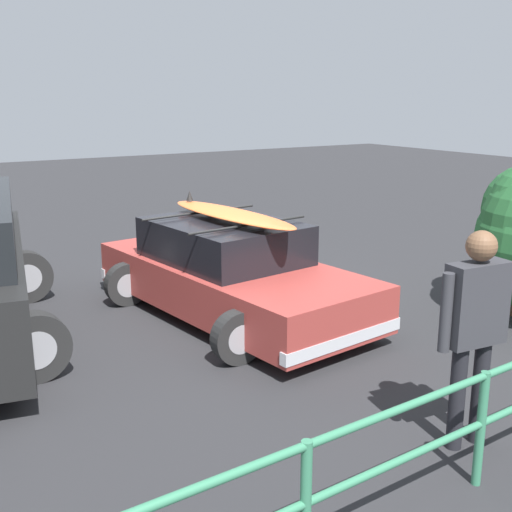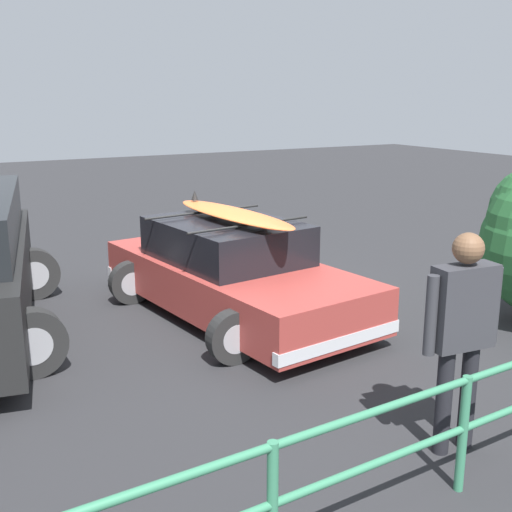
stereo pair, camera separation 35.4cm
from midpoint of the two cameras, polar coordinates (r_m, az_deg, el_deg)
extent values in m
cube|color=#28282B|center=(8.96, -3.51, -4.59)|extent=(44.00, 44.00, 0.02)
cube|color=#9E3833|center=(8.47, -3.34, -2.42)|extent=(2.22, 4.33, 0.58)
cube|color=black|center=(8.46, -4.04, 1.37)|extent=(1.75, 2.16, 0.51)
cube|color=silver|center=(7.05, 6.40, -7.41)|extent=(1.76, 0.31, 0.14)
cube|color=silver|center=(10.18, -9.98, -0.73)|extent=(1.76, 0.31, 0.14)
cylinder|color=black|center=(8.13, 7.09, -4.35)|extent=(0.60, 0.18, 0.60)
cylinder|color=#99999E|center=(8.13, 7.09, -4.35)|extent=(0.33, 0.19, 0.33)
cylinder|color=black|center=(7.04, -3.09, -7.24)|extent=(0.60, 0.18, 0.60)
cylinder|color=#99999E|center=(7.04, -3.09, -7.24)|extent=(0.33, 0.19, 0.33)
cylinder|color=black|center=(10.01, -3.48, -0.70)|extent=(0.60, 0.18, 0.60)
cylinder|color=#99999E|center=(10.01, -3.48, -0.70)|extent=(0.33, 0.19, 0.33)
cylinder|color=black|center=(9.15, -12.54, -2.47)|extent=(0.60, 0.18, 0.60)
cylinder|color=#99999E|center=(9.15, -12.54, -2.47)|extent=(0.33, 0.19, 0.33)
cylinder|color=black|center=(7.97, -1.83, 2.78)|extent=(1.81, 0.25, 0.03)
cylinder|color=black|center=(8.85, -6.10, 3.86)|extent=(1.81, 0.25, 0.03)
ellipsoid|color=orange|center=(8.37, -3.47, 3.74)|extent=(0.82, 2.59, 0.09)
cone|color=black|center=(9.21, -7.03, 5.34)|extent=(0.10, 0.10, 0.14)
cylinder|color=black|center=(7.03, -20.50, -7.62)|extent=(0.73, 0.22, 0.73)
cylinder|color=#99999E|center=(7.03, -20.50, -7.62)|extent=(0.40, 0.23, 0.40)
cylinder|color=black|center=(9.68, -20.80, -1.75)|extent=(0.73, 0.22, 0.73)
cylinder|color=#99999E|center=(9.68, -20.80, -1.75)|extent=(0.40, 0.23, 0.40)
cylinder|color=black|center=(5.74, 17.56, -11.44)|extent=(0.13, 0.13, 0.91)
cylinder|color=black|center=(5.59, 15.68, -12.04)|extent=(0.13, 0.13, 0.91)
cube|color=#333338|center=(5.37, 17.23, -4.09)|extent=(0.55, 0.26, 0.68)
sphere|color=brown|center=(5.25, 17.61, 0.85)|extent=(0.25, 0.25, 0.25)
cylinder|color=#333338|center=(5.59, 19.56, -3.87)|extent=(0.09, 0.09, 0.64)
cylinder|color=#333338|center=(5.18, 14.67, -4.91)|extent=(0.09, 0.09, 0.64)
cylinder|color=#387F5B|center=(5.14, 17.43, -14.50)|extent=(0.07, 0.07, 0.92)
cylinder|color=#387F5B|center=(4.12, 1.79, -21.67)|extent=(0.07, 0.07, 0.92)
cylinder|color=#387F5B|center=(4.96, 17.80, -10.11)|extent=(10.01, 0.59, 0.06)
cylinder|color=#387F5B|center=(5.12, 17.47, -14.05)|extent=(10.01, 0.59, 0.06)
camera|label=1|loc=(0.18, -91.29, -0.33)|focal=45.00mm
camera|label=2|loc=(0.18, 88.71, 0.33)|focal=45.00mm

